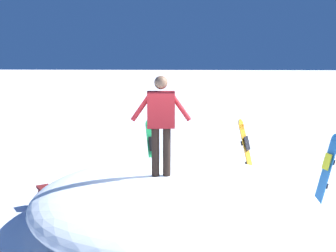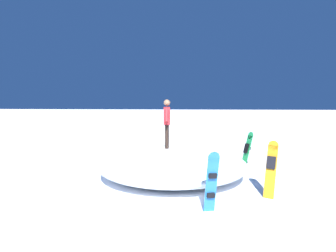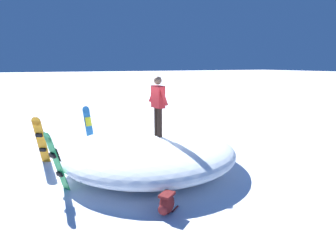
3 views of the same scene
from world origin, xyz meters
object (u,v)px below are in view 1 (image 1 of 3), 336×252
Objects in this scene: snowboard_primary_upright at (153,150)px; backpack_near at (44,197)px; snowboard_secondary_upright at (327,169)px; snowboard_tertiary_upright at (246,149)px; snowboarder_standing at (161,118)px.

snowboard_primary_upright reaches higher than backpack_near.
snowboard_primary_upright is 2.62× the size of backpack_near.
snowboard_tertiary_upright reaches higher than snowboard_secondary_upright.
snowboard_secondary_upright is 2.28m from snowboard_tertiary_upright.
snowboard_secondary_upright is (3.85, -1.39, -0.03)m from snowboard_primary_upright.
snowboarder_standing is 3.24m from backpack_near.
snowboard_secondary_upright is 0.98× the size of snowboard_tertiary_upright.
backpack_near is (-4.39, -2.35, -0.58)m from snowboard_tertiary_upright.
snowboard_primary_upright is 4.09m from snowboard_secondary_upright.
backpack_near is at bearing -173.81° from snowboard_secondary_upright.
snowboarder_standing reaches higher than snowboard_secondary_upright.
snowboard_secondary_upright is 5.96m from backpack_near.
backpack_near is (-2.05, -2.03, -0.58)m from snowboard_primary_upright.
snowboard_tertiary_upright reaches higher than backpack_near.
backpack_near is at bearing 160.65° from snowboarder_standing.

